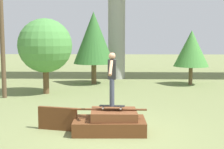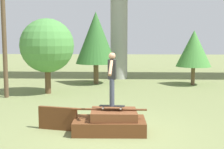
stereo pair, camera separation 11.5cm
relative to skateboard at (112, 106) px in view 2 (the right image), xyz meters
The scene contains 9 objects.
ground_plane 0.78m from the skateboard, 162.83° to the left, with size 80.00×80.00×0.00m, color olive.
scrap_pile 0.49m from the skateboard, 142.28° to the left, with size 2.13×1.18×0.70m.
scrap_plank_loose 1.68m from the skateboard, behind, with size 1.20×0.37×0.68m.
skateboard is the anchor object (origin of this frame).
skater 0.88m from the skateboard, 90.00° to the left, with size 0.23×1.10×1.51m.
utility_pole 7.87m from the skateboard, 135.01° to the left, with size 1.30×0.20×8.09m.
tree_behind_left 7.13m from the skateboard, 119.03° to the left, with size 2.58×2.58×3.61m.
tree_behind_right 10.14m from the skateboard, 65.24° to the left, with size 1.97×1.97×3.10m.
tree_mid_back 9.62m from the skateboard, 98.26° to the left, with size 2.35×2.35×4.17m.
Camera 2 is at (0.46, -8.69, 2.74)m, focal length 50.00 mm.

